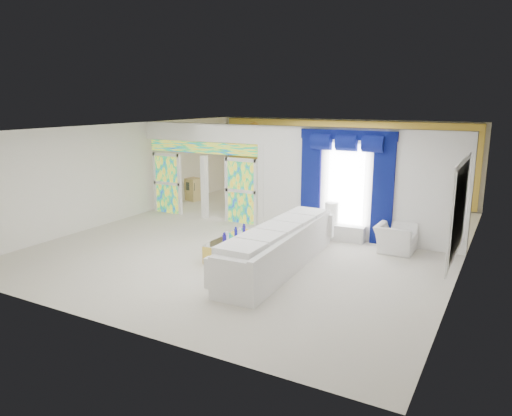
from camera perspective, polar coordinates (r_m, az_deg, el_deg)
The scene contains 22 objects.
floor at distance 13.30m, azimuth 1.36°, elevation -3.47°, with size 12.00×12.00×0.00m, color #B7AF9E.
dividing_wall at distance 13.08m, azimuth 11.84°, elevation 2.72°, with size 5.70×0.18×3.00m, color white.
dividing_header at distance 15.14m, azimuth -6.53°, elevation 8.94°, with size 4.30×0.18×0.55m, color white.
stained_panel_left at distance 16.20m, azimuth -10.51°, elevation 2.91°, with size 0.95×0.04×2.00m, color #994C3F.
stained_panel_right at distance 14.59m, azimuth -1.78°, elevation 2.03°, with size 0.95×0.04×2.00m, color #994C3F.
stained_transom at distance 15.18m, azimuth -6.49°, elevation 7.15°, with size 4.00×0.05×0.35m, color #994C3F.
window_pane at distance 13.07m, azimuth 10.66°, elevation 2.54°, with size 1.00×0.02×2.30m, color white.
blue_drape_left at distance 13.38m, azimuth 6.54°, elevation 2.71°, with size 0.55×0.10×2.80m, color #080342.
blue_drape_right at distance 12.78m, azimuth 14.86°, elevation 1.87°, with size 0.55×0.10×2.80m, color #080342.
blue_pelmet at distance 12.87m, azimuth 10.87°, elevation 8.53°, with size 2.60×0.12×0.25m, color #080342.
wall_mirror at distance 10.61m, azimuth 23.11°, elevation -0.11°, with size 0.04×2.70×1.90m, color white.
gold_curtains at distance 18.34m, azimuth 9.95°, elevation 5.66°, with size 9.70×0.12×2.90m, color gold.
white_sofa at distance 10.85m, azimuth 2.78°, elevation -4.92°, with size 0.97×4.51×0.86m, color white.
coffee_table at distance 11.78m, azimuth -2.51°, elevation -4.56°, with size 0.64×1.93×0.43m, color gold.
console_table at distance 13.20m, azimuth 10.11°, elevation -2.84°, with size 1.28×0.41×0.43m, color silver.
table_lamp at distance 13.17m, azimuth 8.96°, elevation -0.57°, with size 0.36×0.36×0.58m, color silver.
armchair at distance 12.55m, azimuth 16.29°, elevation -3.39°, with size 1.05×0.92×0.68m, color white.
grand_piano at distance 16.82m, azimuth 1.18°, elevation 1.77°, with size 1.52×1.99×1.01m, color black.
piano_bench at distance 15.53m, azimuth -1.56°, elevation -0.52°, with size 0.87×0.34×0.29m, color black.
tv_console at distance 18.19m, azimuth -7.44°, elevation 2.23°, with size 0.57×0.52×0.83m, color #A57E52.
chandelier at distance 16.88m, azimuth -0.22°, elevation 9.16°, with size 0.60×0.60×0.60m, color gold.
decanters at distance 11.66m, azimuth -2.69°, elevation -3.18°, with size 0.22×1.13×0.24m.
Camera 1 is at (5.87, -11.34, 3.74)m, focal length 33.64 mm.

